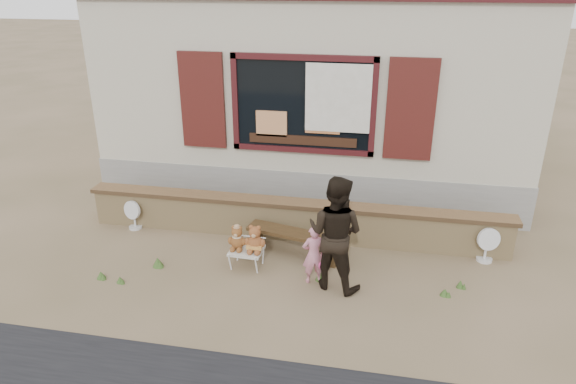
% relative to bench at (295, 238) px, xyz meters
% --- Properties ---
extents(ground, '(80.00, 80.00, 0.00)m').
position_rel_bench_xyz_m(ground, '(-0.14, -0.43, -0.29)').
color(ground, brown).
rests_on(ground, ground).
extents(shopfront, '(8.04, 5.13, 4.00)m').
position_rel_bench_xyz_m(shopfront, '(-0.14, 4.06, 1.71)').
color(shopfront, '#ABA08A').
rests_on(shopfront, ground).
extents(brick_wall, '(7.10, 0.36, 0.67)m').
position_rel_bench_xyz_m(brick_wall, '(-0.14, 0.57, 0.05)').
color(brick_wall, tan).
rests_on(brick_wall, ground).
extents(bench, '(1.59, 0.68, 0.40)m').
position_rel_bench_xyz_m(bench, '(0.00, 0.00, 0.00)').
color(bench, '#372613').
rests_on(bench, ground).
extents(folding_chair, '(0.50, 0.45, 0.30)m').
position_rel_bench_xyz_m(folding_chair, '(-0.65, -0.50, -0.02)').
color(folding_chair, beige).
rests_on(folding_chair, ground).
extents(teddy_bear_left, '(0.29, 0.26, 0.39)m').
position_rel_bench_xyz_m(teddy_bear_left, '(-0.79, -0.49, 0.20)').
color(teddy_bear_left, brown).
rests_on(teddy_bear_left, folding_chair).
extents(teddy_bear_right, '(0.33, 0.29, 0.43)m').
position_rel_bench_xyz_m(teddy_bear_right, '(-0.51, -0.50, 0.22)').
color(teddy_bear_right, brown).
rests_on(teddy_bear_right, folding_chair).
extents(child, '(0.38, 0.32, 0.89)m').
position_rel_bench_xyz_m(child, '(0.40, -0.71, 0.16)').
color(child, pink).
rests_on(child, ground).
extents(adult, '(0.97, 0.85, 1.67)m').
position_rel_bench_xyz_m(adult, '(0.70, -0.75, 0.55)').
color(adult, black).
rests_on(adult, ground).
extents(fan_left, '(0.34, 0.22, 0.53)m').
position_rel_bench_xyz_m(fan_left, '(-2.91, 0.37, -0.03)').
color(fan_left, silver).
rests_on(fan_left, ground).
extents(fan_right, '(0.37, 0.24, 0.57)m').
position_rel_bench_xyz_m(fan_right, '(2.94, 0.37, -0.00)').
color(fan_right, silver).
rests_on(fan_right, ground).
extents(grass_tufts, '(5.27, 1.39, 0.16)m').
position_rel_bench_xyz_m(grass_tufts, '(-0.33, -0.67, -0.23)').
color(grass_tufts, '#3A5A24').
rests_on(grass_tufts, ground).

